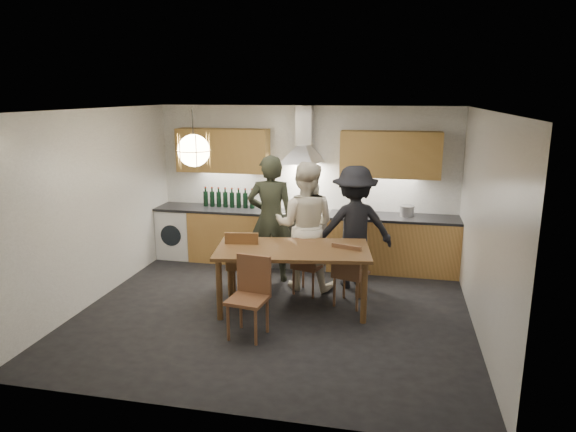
% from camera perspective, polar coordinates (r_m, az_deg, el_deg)
% --- Properties ---
extents(ground, '(5.00, 5.00, 0.00)m').
position_cam_1_polar(ground, '(6.87, -1.46, -10.52)').
color(ground, black).
rests_on(ground, ground).
extents(room_shell, '(5.02, 4.52, 2.61)m').
position_cam_1_polar(room_shell, '(6.37, -1.55, 3.65)').
color(room_shell, white).
rests_on(room_shell, ground).
extents(counter_run, '(5.00, 0.62, 0.90)m').
position_cam_1_polar(counter_run, '(8.51, 1.71, -2.50)').
color(counter_run, tan).
rests_on(counter_run, ground).
extents(range_stove, '(0.90, 0.60, 0.92)m').
position_cam_1_polar(range_stove, '(8.51, 1.55, -2.55)').
color(range_stove, silver).
rests_on(range_stove, ground).
extents(wall_fixtures, '(4.30, 0.54, 1.10)m').
position_cam_1_polar(wall_fixtures, '(8.35, 1.76, 7.16)').
color(wall_fixtures, tan).
rests_on(wall_fixtures, ground).
extents(pendant_lamp, '(0.43, 0.43, 0.70)m').
position_cam_1_polar(pendant_lamp, '(6.52, -10.43, 7.16)').
color(pendant_lamp, black).
rests_on(pendant_lamp, ground).
extents(dining_table, '(2.11, 1.28, 0.84)m').
position_cam_1_polar(dining_table, '(6.70, 0.53, -4.37)').
color(dining_table, brown).
rests_on(dining_table, ground).
extents(chair_back_left, '(0.51, 0.51, 0.99)m').
position_cam_1_polar(chair_back_left, '(7.06, -4.99, -4.94)').
color(chair_back_left, brown).
rests_on(chair_back_left, ground).
extents(chair_back_mid, '(0.47, 0.47, 0.84)m').
position_cam_1_polar(chair_back_mid, '(7.23, 1.99, -5.19)').
color(chair_back_mid, brown).
rests_on(chair_back_mid, ground).
extents(chair_back_right, '(0.51, 0.51, 0.89)m').
position_cam_1_polar(chair_back_right, '(6.86, 6.75, -6.04)').
color(chair_back_right, brown).
rests_on(chair_back_right, ground).
extents(chair_front, '(0.48, 0.48, 0.95)m').
position_cam_1_polar(chair_front, '(6.09, -4.18, -8.25)').
color(chair_front, brown).
rests_on(chair_front, ground).
extents(person_left, '(0.76, 0.56, 1.92)m').
position_cam_1_polar(person_left, '(7.68, -1.92, -0.32)').
color(person_left, black).
rests_on(person_left, ground).
extents(person_mid, '(0.92, 0.72, 1.86)m').
position_cam_1_polar(person_mid, '(7.40, 1.89, -1.10)').
color(person_mid, beige).
rests_on(person_mid, ground).
extents(person_right, '(1.31, 0.99, 1.79)m').
position_cam_1_polar(person_right, '(7.52, 7.35, -1.24)').
color(person_right, black).
rests_on(person_right, ground).
extents(mixing_bowl, '(0.46, 0.46, 0.08)m').
position_cam_1_polar(mixing_bowl, '(8.18, 8.05, 0.28)').
color(mixing_bowl, '#BDBDC1').
rests_on(mixing_bowl, counter_run).
extents(stock_pot, '(0.24, 0.24, 0.16)m').
position_cam_1_polar(stock_pot, '(8.31, 13.08, 0.52)').
color(stock_pot, '#AEADB1').
rests_on(stock_pot, counter_run).
extents(wine_bottles, '(0.91, 0.08, 0.33)m').
position_cam_1_polar(wine_bottles, '(8.77, -6.61, 2.05)').
color(wine_bottles, black).
rests_on(wine_bottles, counter_run).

